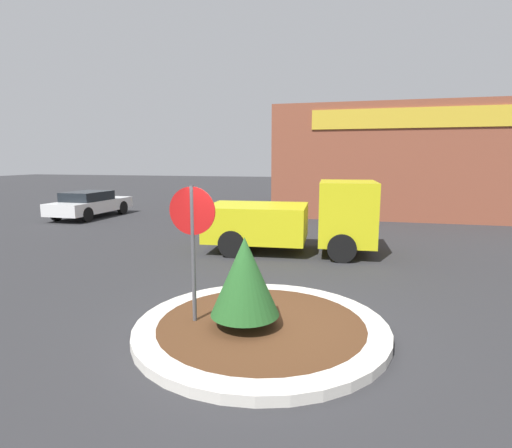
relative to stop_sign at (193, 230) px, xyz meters
name	(u,v)px	position (x,y,z in m)	size (l,w,h in m)	color
ground_plane	(261,331)	(1.15, 0.18, -1.77)	(120.00, 120.00, 0.00)	#2D2D30
traffic_island	(261,327)	(1.15, 0.18, -1.69)	(4.33, 4.33, 0.16)	beige
stop_sign	(193,230)	(0.00, 0.00, 0.00)	(0.81, 0.07, 2.51)	#4C4C51
island_shrub	(245,276)	(0.91, -0.02, -0.74)	(1.15, 1.15, 1.52)	brown
utility_truck	(298,218)	(0.89, 6.30, -0.69)	(5.36, 2.65, 2.27)	gold
storefront_building	(404,162)	(5.10, 16.54, 1.03)	(13.18, 6.07, 5.60)	brown
parked_sedan_white	(90,204)	(-10.46, 11.41, -1.07)	(2.00, 4.70, 1.33)	silver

